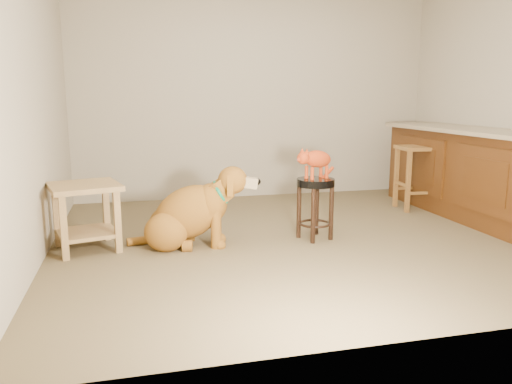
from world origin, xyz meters
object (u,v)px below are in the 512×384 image
object	(u,v)px
padded_stool	(315,196)
golden_retriever	(189,214)
wood_stool	(415,177)
side_table	(86,207)
tabby_kitten	(315,160)

from	to	relation	value
padded_stool	golden_retriever	distance (m)	1.13
wood_stool	golden_retriever	bearing A→B (deg)	-162.96
side_table	wood_stool	bearing A→B (deg)	11.70
golden_retriever	side_table	bearing A→B (deg)	-175.07
wood_stool	padded_stool	bearing A→B (deg)	-150.27
side_table	golden_retriever	bearing A→B (deg)	-5.88
wood_stool	side_table	world-z (taller)	wood_stool
side_table	tabby_kitten	distance (m)	1.99
padded_stool	tabby_kitten	xyz separation A→B (m)	(-0.01, -0.00, 0.33)
padded_stool	tabby_kitten	distance (m)	0.33
wood_stool	side_table	size ratio (longest dim) A/B	1.09
side_table	padded_stool	bearing A→B (deg)	-4.31
tabby_kitten	padded_stool	bearing A→B (deg)	-5.72
side_table	tabby_kitten	xyz separation A→B (m)	(1.96, -0.15, 0.35)
padded_stool	side_table	distance (m)	1.97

